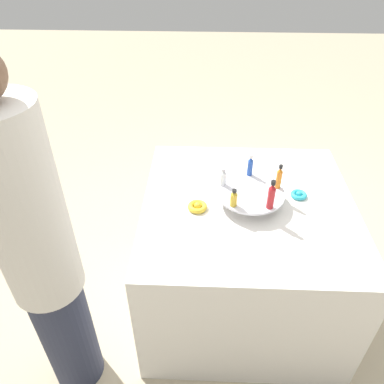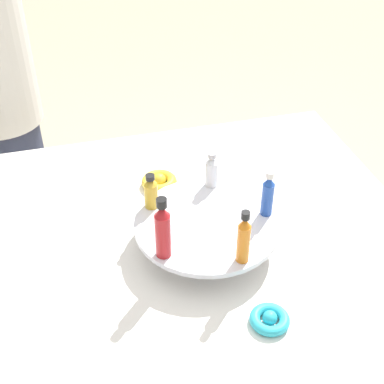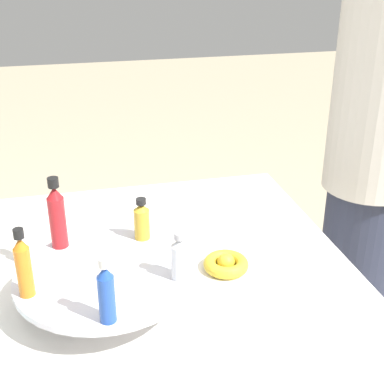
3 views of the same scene
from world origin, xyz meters
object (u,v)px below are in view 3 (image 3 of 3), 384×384
object	(u,v)px
bottle_blue	(106,293)
ribbon_bow_gold	(226,264)
bottle_orange	(23,265)
bottle_clear	(180,257)
bottle_red	(57,216)
person_figure	(374,143)
display_stand	(105,281)
bottle_gold	(142,220)

from	to	relation	value
bottle_blue	ribbon_bow_gold	size ratio (longest dim) A/B	1.24
bottle_orange	bottle_clear	xyz separation A→B (m)	(0.27, -0.01, -0.02)
bottle_clear	bottle_red	bearing A→B (deg)	141.48
ribbon_bow_gold	bottle_orange	bearing A→B (deg)	-166.15
person_figure	bottle_blue	bearing A→B (deg)	6.44
bottle_orange	bottle_clear	world-z (taller)	bottle_orange
display_stand	ribbon_bow_gold	xyz separation A→B (m)	(0.25, 0.06, -0.04)
bottle_red	bottle_gold	bearing A→B (deg)	-2.52
bottle_clear	ribbon_bow_gold	bearing A→B (deg)	41.47
display_stand	bottle_blue	size ratio (longest dim) A/B	2.84
bottle_blue	bottle_red	bearing A→B (deg)	105.48
bottle_orange	ribbon_bow_gold	world-z (taller)	bottle_orange
bottle_clear	ribbon_bow_gold	world-z (taller)	bottle_clear
bottle_red	bottle_gold	world-z (taller)	bottle_red
bottle_red	bottle_gold	xyz separation A→B (m)	(0.16, -0.01, -0.03)
bottle_clear	person_figure	size ratio (longest dim) A/B	0.06
bottle_clear	person_figure	xyz separation A→B (m)	(0.71, 0.53, -0.03)
bottle_red	ribbon_bow_gold	bearing A→B (deg)	-10.09
bottle_orange	ribbon_bow_gold	distance (m)	0.41
ribbon_bow_gold	bottle_gold	bearing A→B (deg)	162.72
bottle_red	bottle_gold	distance (m)	0.17
bottle_blue	bottle_gold	xyz separation A→B (m)	(0.09, 0.25, -0.01)
ribbon_bow_gold	person_figure	size ratio (longest dim) A/B	0.06
bottle_clear	bottle_gold	world-z (taller)	bottle_clear
bottle_blue	person_figure	world-z (taller)	person_figure
bottle_blue	ribbon_bow_gold	bearing A→B (deg)	37.44
bottle_gold	ribbon_bow_gold	distance (m)	0.20
bottle_orange	person_figure	size ratio (longest dim) A/B	0.08
person_figure	ribbon_bow_gold	bearing A→B (deg)	6.03
display_stand	ribbon_bow_gold	size ratio (longest dim) A/B	3.51
display_stand	person_figure	bearing A→B (deg)	30.08
display_stand	bottle_blue	world-z (taller)	bottle_blue
bottle_gold	person_figure	bearing A→B (deg)	26.60
bottle_gold	person_figure	world-z (taller)	person_figure
bottle_red	person_figure	size ratio (longest dim) A/B	0.09
bottle_clear	person_figure	distance (m)	0.89
bottle_orange	bottle_blue	bearing A→B (deg)	-38.52
person_figure	bottle_clear	bearing A→B (deg)	7.00
bottle_blue	bottle_gold	distance (m)	0.27
bottle_red	ribbon_bow_gold	world-z (taller)	bottle_red
bottle_red	bottle_clear	distance (m)	0.27
bottle_blue	ribbon_bow_gold	xyz separation A→B (m)	(0.26, 0.20, -0.11)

